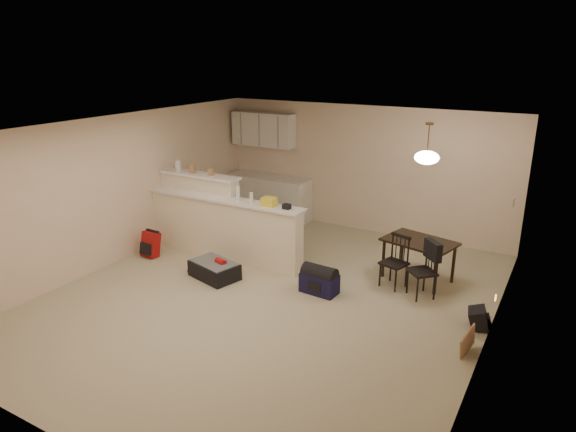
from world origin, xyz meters
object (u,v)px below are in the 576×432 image
Objects in this scene: dining_chair_near at (394,262)px; suitcase at (214,270)px; dining_chair_far at (422,270)px; pendant_lamp at (427,157)px; red_backpack at (151,244)px; black_daypack at (478,318)px; navy_duffel at (319,283)px; dining_table at (419,245)px.

dining_chair_near is 2.84m from suitcase.
suitcase is (-3.06, -1.00, -0.29)m from dining_chair_far.
pendant_lamp is 1.39× the size of red_backpack.
pendant_lamp reaches higher than suitcase.
black_daypack is (3.98, 0.49, 0.00)m from suitcase.
dining_chair_far reaches higher than dining_chair_near.
black_daypack is at bearing 7.28° from navy_duffel.
dining_chair_far is 1.53m from navy_duffel.
black_daypack is at bearing -43.24° from pendant_lamp.
dining_table is 0.62m from dining_chair_far.
dining_chair_far is at bearing -55.22° from dining_table.
pendant_lamp is 3.74m from suitcase.
dining_chair_near reaches higher than red_backpack.
red_backpack reaches higher than suitcase.
navy_duffel is (-1.15, -1.19, -1.84)m from pendant_lamp.
suitcase is 1.74m from navy_duffel.
dining_chair_far is (0.21, -0.56, -1.57)m from pendant_lamp.
dining_table is 3.28m from suitcase.
navy_duffel is at bearing 26.86° from suitcase.
red_backpack is (-4.13, -0.95, -0.19)m from dining_chair_near.
dining_chair_near reaches higher than black_daypack.
pendant_lamp reaches higher than dining_chair_far.
suitcase is (-2.59, -1.12, -0.28)m from dining_chair_near.
suitcase is at bearing -139.66° from dining_chair_near.
dining_table is 1.71m from navy_duffel.
red_backpack is 1.50× the size of black_daypack.
pendant_lamp is 4.93m from red_backpack.
dining_chair_far is 1.09m from black_daypack.
dining_chair_far is at bearing 12.72° from red_backpack.
black_daypack is (0.92, -0.51, -0.29)m from dining_chair_far.
red_backpack is at bearing -171.26° from suitcase.
pendant_lamp is (-0.00, -0.00, 1.41)m from dining_table.
pendant_lamp is 2.42m from black_daypack.
black_daypack is (1.13, -1.07, -1.86)m from pendant_lamp.
pendant_lamp is 2.08× the size of black_daypack.
dining_chair_far reaches higher than navy_duffel.
dining_chair_near is 4.24m from red_backpack.
navy_duffel is 2.28m from black_daypack.
dining_chair_far is 1.53× the size of navy_duffel.
red_backpack is 3.25m from navy_duffel.
dining_chair_far is at bearing 2.78° from dining_chair_near.
pendant_lamp is at bearing 20.03° from red_backpack.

